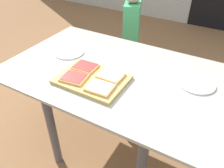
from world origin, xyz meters
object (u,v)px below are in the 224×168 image
(pizza_slice_far_left, at_px, (85,67))
(child_left, at_px, (131,35))
(pizza_slice_near_left, at_px, (74,78))
(plate_white_left, at_px, (69,52))
(cutting_board, at_px, (92,79))
(pizza_slice_near_right, at_px, (100,87))
(dining_table, at_px, (118,86))
(plate_white_right, at_px, (197,84))
(pizza_slice_far_right, at_px, (111,76))

(pizza_slice_far_left, height_order, child_left, child_left)
(pizza_slice_near_left, height_order, plate_white_left, pizza_slice_near_left)
(cutting_board, distance_m, pizza_slice_far_left, 0.13)
(pizza_slice_far_left, relative_size, pizza_slice_near_right, 0.98)
(plate_white_left, bearing_deg, dining_table, -6.08)
(dining_table, relative_size, plate_white_right, 6.86)
(pizza_slice_near_left, relative_size, child_left, 0.15)
(plate_white_left, relative_size, child_left, 0.20)
(cutting_board, relative_size, child_left, 0.38)
(pizza_slice_far_right, relative_size, pizza_slice_near_left, 0.91)
(plate_white_right, bearing_deg, plate_white_left, -175.58)
(pizza_slice_near_right, relative_size, plate_white_left, 0.72)
(pizza_slice_near_left, xyz_separation_m, pizza_slice_far_left, (-0.01, 0.13, 0.00))
(dining_table, height_order, pizza_slice_near_left, pizza_slice_near_left)
(pizza_slice_near_left, relative_size, plate_white_right, 0.76)
(plate_white_right, relative_size, child_left, 0.20)
(dining_table, height_order, plate_white_right, plate_white_right)
(pizza_slice_near_right, height_order, plate_white_left, pizza_slice_near_right)
(pizza_slice_far_right, distance_m, pizza_slice_near_right, 0.13)
(child_left, bearing_deg, dining_table, -70.09)
(pizza_slice_far_right, distance_m, pizza_slice_near_left, 0.22)
(dining_table, distance_m, pizza_slice_near_right, 0.27)
(pizza_slice_far_right, bearing_deg, child_left, 108.15)
(cutting_board, relative_size, plate_white_right, 1.91)
(dining_table, relative_size, plate_white_left, 6.86)
(cutting_board, xyz_separation_m, plate_white_left, (-0.34, 0.21, -0.01))
(dining_table, xyz_separation_m, pizza_slice_near_right, (0.01, -0.23, 0.14))
(cutting_board, relative_size, pizza_slice_far_right, 2.76)
(pizza_slice_far_right, distance_m, child_left, 0.95)
(cutting_board, bearing_deg, pizza_slice_near_right, -33.75)
(pizza_slice_far_right, xyz_separation_m, plate_white_left, (-0.44, 0.14, -0.02))
(pizza_slice_far_right, xyz_separation_m, pizza_slice_near_right, (0.00, -0.13, 0.00))
(dining_table, distance_m, pizza_slice_far_right, 0.17)
(pizza_slice_far_left, relative_size, plate_white_right, 0.71)
(child_left, bearing_deg, pizza_slice_far_left, -83.79)
(pizza_slice_far_right, relative_size, plate_white_left, 0.69)
(child_left, bearing_deg, cutting_board, -78.42)
(pizza_slice_far_right, bearing_deg, cutting_board, -145.15)
(pizza_slice_near_right, relative_size, plate_white_right, 0.72)
(cutting_board, xyz_separation_m, pizza_slice_near_right, (0.10, -0.07, 0.02))
(cutting_board, relative_size, pizza_slice_far_left, 2.69)
(plate_white_left, height_order, plate_white_right, same)
(cutting_board, bearing_deg, child_left, 101.58)
(plate_white_left, distance_m, child_left, 0.78)
(pizza_slice_near_left, bearing_deg, pizza_slice_near_right, -1.51)
(pizza_slice_far_right, height_order, pizza_slice_far_left, same)
(pizza_slice_near_left, height_order, pizza_slice_near_right, same)
(dining_table, height_order, child_left, child_left)
(pizza_slice_far_left, height_order, plate_white_left, pizza_slice_far_left)
(dining_table, relative_size, pizza_slice_near_left, 9.05)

